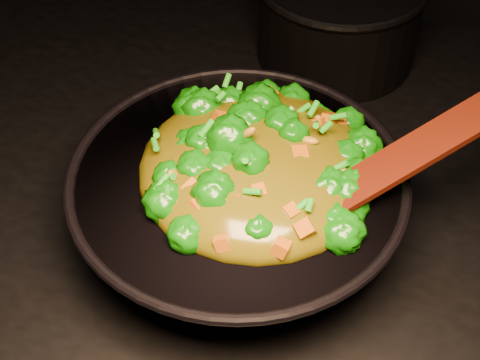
% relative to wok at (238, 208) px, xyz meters
% --- Properties ---
extents(wok, '(0.44, 0.44, 0.10)m').
position_rel_wok_xyz_m(wok, '(0.00, 0.00, 0.00)').
color(wok, black).
rests_on(wok, stovetop).
extents(stir_fry, '(0.34, 0.34, 0.09)m').
position_rel_wok_xyz_m(stir_fry, '(0.02, 0.01, 0.10)').
color(stir_fry, '#116B07').
rests_on(stir_fry, wok).
extents(spatula, '(0.24, 0.20, 0.12)m').
position_rel_wok_xyz_m(spatula, '(0.17, 0.02, 0.10)').
color(spatula, '#361107').
rests_on(spatula, wok).
extents(back_pot, '(0.27, 0.27, 0.14)m').
position_rel_wok_xyz_m(back_pot, '(0.05, 0.39, 0.02)').
color(back_pot, black).
rests_on(back_pot, stovetop).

